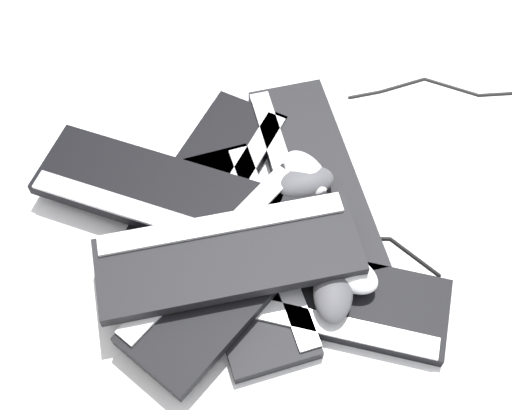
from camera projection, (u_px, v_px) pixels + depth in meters
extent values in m
plane|color=white|center=(258.00, 246.00, 1.28)|extent=(3.20, 3.20, 0.00)
cube|color=black|center=(314.00, 176.00, 1.34)|extent=(0.39, 0.44, 0.02)
cube|color=silver|center=(286.00, 178.00, 1.32)|extent=(0.28, 0.36, 0.01)
cube|color=black|center=(201.00, 189.00, 1.33)|extent=(0.46, 0.24, 0.02)
cube|color=#B2B5BA|center=(228.00, 196.00, 1.30)|extent=(0.42, 0.13, 0.01)
cube|color=black|center=(241.00, 253.00, 1.26)|extent=(0.37, 0.45, 0.02)
cube|color=silver|center=(271.00, 241.00, 1.25)|extent=(0.26, 0.37, 0.01)
cube|color=black|center=(318.00, 294.00, 1.21)|extent=(0.32, 0.46, 0.02)
cube|color=silver|center=(312.00, 321.00, 1.17)|extent=(0.21, 0.39, 0.01)
cube|color=black|center=(157.00, 192.00, 1.29)|extent=(0.29, 0.46, 0.02)
cube|color=#B2B5BA|center=(143.00, 212.00, 1.25)|extent=(0.17, 0.41, 0.01)
cube|color=black|center=(236.00, 272.00, 1.20)|extent=(0.44, 0.15, 0.02)
cube|color=silver|center=(211.00, 250.00, 1.21)|extent=(0.42, 0.04, 0.01)
cube|color=black|center=(228.00, 257.00, 1.18)|extent=(0.44, 0.39, 0.02)
cube|color=silver|center=(222.00, 224.00, 1.20)|extent=(0.35, 0.29, 0.01)
ellipsoid|color=silver|center=(305.00, 173.00, 1.30)|extent=(0.10, 0.13, 0.04)
ellipsoid|color=#4C4C51|center=(306.00, 184.00, 1.29)|extent=(0.13, 0.12, 0.04)
ellipsoid|color=silver|center=(348.00, 272.00, 1.19)|extent=(0.08, 0.12, 0.04)
ellipsoid|color=#4C4C51|center=(333.00, 292.00, 1.18)|extent=(0.13, 0.12, 0.04)
cylinder|color=black|center=(365.00, 94.00, 1.46)|extent=(0.06, 0.05, 0.01)
cylinder|color=black|center=(403.00, 84.00, 1.47)|extent=(0.09, 0.06, 0.01)
cylinder|color=black|center=(452.00, 86.00, 1.47)|extent=(0.04, 0.11, 0.01)
cylinder|color=black|center=(501.00, 93.00, 1.46)|extent=(0.07, 0.07, 0.01)
sphere|color=black|center=(350.00, 97.00, 1.46)|extent=(0.01, 0.01, 0.01)
sphere|color=black|center=(380.00, 91.00, 1.46)|extent=(0.01, 0.01, 0.01)
sphere|color=black|center=(425.00, 78.00, 1.48)|extent=(0.01, 0.01, 0.01)
sphere|color=black|center=(479.00, 94.00, 1.46)|extent=(0.01, 0.01, 0.01)
cylinder|color=black|center=(232.00, 354.00, 1.17)|extent=(0.06, 0.08, 0.01)
cylinder|color=black|center=(242.00, 305.00, 1.21)|extent=(0.10, 0.02, 0.01)
cylinder|color=black|center=(272.00, 278.00, 1.24)|extent=(0.05, 0.04, 0.01)
cylinder|color=black|center=(296.00, 253.00, 1.27)|extent=(0.09, 0.03, 0.01)
cylinder|color=black|center=(318.00, 228.00, 1.29)|extent=(0.05, 0.03, 0.01)
cylinder|color=black|center=(346.00, 230.00, 1.29)|extent=(0.02, 0.06, 0.01)
cylinder|color=black|center=(376.00, 238.00, 1.28)|extent=(0.04, 0.05, 0.01)
cylinder|color=black|center=(415.00, 256.00, 1.26)|extent=(0.02, 0.11, 0.01)
sphere|color=black|center=(239.00, 380.00, 1.14)|extent=(0.01, 0.01, 0.01)
sphere|color=black|center=(225.00, 329.00, 1.19)|extent=(0.01, 0.01, 0.01)
sphere|color=black|center=(257.00, 281.00, 1.24)|extent=(0.01, 0.01, 0.01)
sphere|color=black|center=(286.00, 274.00, 1.24)|extent=(0.01, 0.01, 0.01)
sphere|color=black|center=(305.00, 232.00, 1.29)|extent=(0.01, 0.01, 0.01)
sphere|color=black|center=(330.00, 223.00, 1.30)|extent=(0.01, 0.01, 0.01)
sphere|color=black|center=(362.00, 237.00, 1.28)|extent=(0.01, 0.01, 0.01)
sphere|color=black|center=(391.00, 238.00, 1.28)|extent=(0.01, 0.01, 0.01)
sphere|color=black|center=(439.00, 275.00, 1.24)|extent=(0.01, 0.01, 0.01)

